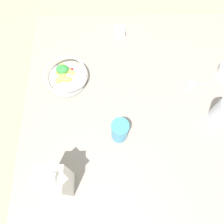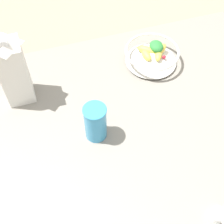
# 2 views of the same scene
# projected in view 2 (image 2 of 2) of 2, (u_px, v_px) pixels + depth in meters

# --- Properties ---
(ground_plane) EXTENTS (6.00, 6.00, 0.00)m
(ground_plane) POSITION_uv_depth(u_px,v_px,m) (155.00, 152.00, 1.07)
(ground_plane) COLOR gray
(countertop) EXTENTS (1.16, 1.16, 0.04)m
(countertop) POSITION_uv_depth(u_px,v_px,m) (156.00, 149.00, 1.06)
(countertop) COLOR gray
(countertop) RESTS_ON ground_plane
(fruit_bowl) EXTENTS (0.22, 0.22, 0.09)m
(fruit_bowl) POSITION_uv_depth(u_px,v_px,m) (152.00, 55.00, 1.24)
(fruit_bowl) COLOR silver
(fruit_bowl) RESTS_ON countertop
(milk_carton) EXTENTS (0.09, 0.09, 0.30)m
(milk_carton) POSITION_uv_depth(u_px,v_px,m) (12.00, 67.00, 1.05)
(milk_carton) COLOR silver
(milk_carton) RESTS_ON countertop
(drinking_cup) EXTENTS (0.08, 0.08, 0.14)m
(drinking_cup) POSITION_uv_depth(u_px,v_px,m) (95.00, 122.00, 1.01)
(drinking_cup) COLOR #3893C6
(drinking_cup) RESTS_ON countertop
(measuring_scoop) EXTENTS (0.05, 0.11, 0.02)m
(measuring_scoop) POSITION_uv_depth(u_px,v_px,m) (218.00, 216.00, 0.89)
(measuring_scoop) COLOR white
(measuring_scoop) RESTS_ON countertop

